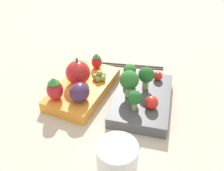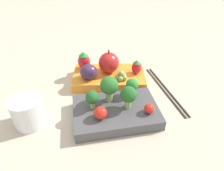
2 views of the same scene
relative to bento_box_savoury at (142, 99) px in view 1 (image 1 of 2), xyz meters
The scene contains 16 objects.
ground_plane 0.07m from the bento_box_savoury, 81.11° to the right, with size 4.00×4.00×0.00m, color #BCB29E.
bento_box_savoury is the anchor object (origin of this frame).
bento_box_fruit 0.14m from the bento_box_savoury, 89.55° to the right, with size 0.20×0.12×0.02m.
broccoli_floret_0 0.06m from the bento_box_savoury, ahead, with size 0.03×0.03×0.04m.
broccoli_floret_1 0.06m from the bento_box_savoury, 67.10° to the right, with size 0.04×0.04×0.06m.
broccoli_floret_2 0.05m from the bento_box_savoury, behind, with size 0.03×0.03×0.05m.
broccoli_floret_3 0.07m from the bento_box_savoury, 135.95° to the right, with size 0.03×0.03×0.04m.
cherry_tomato_0 0.05m from the bento_box_savoury, 35.41° to the left, with size 0.03×0.03×0.03m.
cherry_tomato_1 0.07m from the bento_box_savoury, 162.76° to the left, with size 0.02×0.02×0.02m.
apple 0.15m from the bento_box_savoury, 89.98° to the right, with size 0.06×0.06×0.06m.
strawberry_0 0.15m from the bento_box_savoury, 118.71° to the right, with size 0.03×0.03×0.04m.
strawberry_1 0.19m from the bento_box_savoury, 68.79° to the right, with size 0.03×0.03×0.05m.
plum 0.14m from the bento_box_savoury, 65.64° to the right, with size 0.04×0.04×0.04m.
grape_cluster 0.11m from the bento_box_savoury, 104.27° to the right, with size 0.03×0.03×0.02m.
drinking_cup 0.18m from the bento_box_savoury, ahead, with size 0.06×0.06×0.06m.
chopsticks_pair 0.16m from the bento_box_savoury, 150.48° to the right, with size 0.05×0.21×0.01m.
Camera 1 is at (0.41, 0.14, 0.36)m, focal length 40.00 mm.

